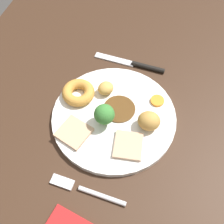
% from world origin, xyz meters
% --- Properties ---
extents(dining_table, '(1.20, 0.84, 0.04)m').
position_xyz_m(dining_table, '(0.00, 0.00, 0.02)').
color(dining_table, '#382316').
rests_on(dining_table, ground).
extents(dinner_plate, '(0.27, 0.27, 0.01)m').
position_xyz_m(dinner_plate, '(-0.02, 0.00, 0.04)').
color(dinner_plate, white).
rests_on(dinner_plate, dining_table).
extents(gravy_pool, '(0.07, 0.07, 0.00)m').
position_xyz_m(gravy_pool, '(0.00, -0.01, 0.05)').
color(gravy_pool, '#563819').
rests_on(gravy_pool, dinner_plate).
extents(meat_slice_main, '(0.08, 0.08, 0.01)m').
position_xyz_m(meat_slice_main, '(-0.08, 0.07, 0.05)').
color(meat_slice_main, tan).
rests_on(meat_slice_main, dinner_plate).
extents(meat_slice_under, '(0.07, 0.06, 0.01)m').
position_xyz_m(meat_slice_under, '(-0.08, -0.05, 0.05)').
color(meat_slice_under, tan).
rests_on(meat_slice_under, dinner_plate).
extents(yorkshire_pudding, '(0.07, 0.07, 0.02)m').
position_xyz_m(yorkshire_pudding, '(0.01, 0.09, 0.06)').
color(yorkshire_pudding, '#C68938').
rests_on(yorkshire_pudding, dinner_plate).
extents(roast_potato_left, '(0.05, 0.05, 0.04)m').
position_xyz_m(roast_potato_left, '(-0.02, -0.08, 0.07)').
color(roast_potato_left, '#BC8C42').
rests_on(roast_potato_left, dinner_plate).
extents(roast_potato_right, '(0.05, 0.05, 0.03)m').
position_xyz_m(roast_potato_right, '(0.04, 0.04, 0.06)').
color(roast_potato_right, tan).
rests_on(roast_potato_right, dinner_plate).
extents(carrot_coin_front, '(0.03, 0.03, 0.01)m').
position_xyz_m(carrot_coin_front, '(0.04, -0.09, 0.05)').
color(carrot_coin_front, orange).
rests_on(carrot_coin_front, dinner_plate).
extents(broccoli_floret, '(0.04, 0.04, 0.06)m').
position_xyz_m(broccoli_floret, '(-0.04, 0.01, 0.08)').
color(broccoli_floret, '#8CB766').
rests_on(broccoli_floret, dinner_plate).
extents(fork, '(0.02, 0.15, 0.01)m').
position_xyz_m(fork, '(-0.19, 0.01, 0.04)').
color(fork, silver).
rests_on(fork, dining_table).
extents(knife, '(0.03, 0.19, 0.01)m').
position_xyz_m(knife, '(0.15, -0.01, 0.04)').
color(knife, black).
rests_on(knife, dining_table).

